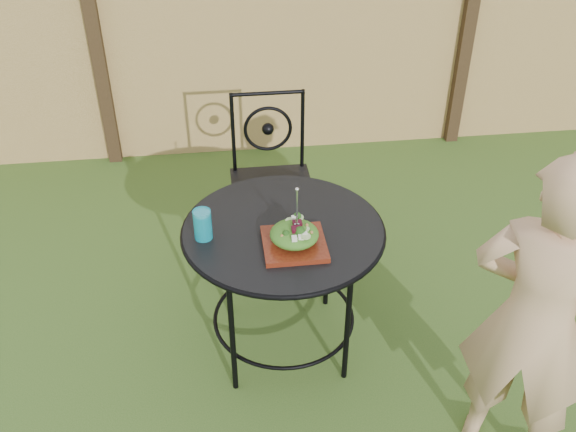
{
  "coord_description": "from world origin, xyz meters",
  "views": [
    {
      "loc": [
        -0.54,
        -2.18,
        2.41
      ],
      "look_at": [
        -0.24,
        0.18,
        0.75
      ],
      "focal_mm": 40.0,
      "sensor_mm": 36.0,
      "label": 1
    }
  ],
  "objects_px": {
    "diner": "(535,322)",
    "salad_plate": "(294,244)",
    "patio_table": "(283,252)",
    "patio_chair": "(271,175)"
  },
  "relations": [
    {
      "from": "diner",
      "to": "salad_plate",
      "type": "bearing_deg",
      "value": 1.97
    },
    {
      "from": "patio_table",
      "to": "patio_chair",
      "type": "xyz_separation_m",
      "value": [
        0.03,
        0.82,
        -0.08
      ]
    },
    {
      "from": "diner",
      "to": "salad_plate",
      "type": "distance_m",
      "value": 1.01
    },
    {
      "from": "patio_chair",
      "to": "diner",
      "type": "xyz_separation_m",
      "value": [
        0.83,
        -1.53,
        0.22
      ]
    },
    {
      "from": "patio_table",
      "to": "patio_chair",
      "type": "relative_size",
      "value": 0.97
    },
    {
      "from": "patio_table",
      "to": "diner",
      "type": "relative_size",
      "value": 0.64
    },
    {
      "from": "patio_table",
      "to": "diner",
      "type": "bearing_deg",
      "value": -39.59
    },
    {
      "from": "patio_chair",
      "to": "diner",
      "type": "height_order",
      "value": "diner"
    },
    {
      "from": "salad_plate",
      "to": "patio_table",
      "type": "bearing_deg",
      "value": 102.36
    },
    {
      "from": "diner",
      "to": "salad_plate",
      "type": "xyz_separation_m",
      "value": [
        -0.83,
        0.57,
        0.01
      ]
    }
  ]
}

